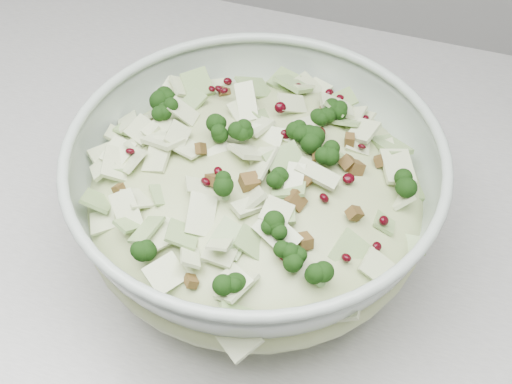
% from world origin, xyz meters
% --- Properties ---
extents(mixing_bowl, '(0.35, 0.35, 0.13)m').
position_xyz_m(mixing_bowl, '(-0.26, 1.60, 0.97)').
color(mixing_bowl, '#A7B8AB').
rests_on(mixing_bowl, counter).
extents(salad, '(0.37, 0.37, 0.13)m').
position_xyz_m(salad, '(-0.26, 1.60, 0.99)').
color(salad, '#9FAC76').
rests_on(salad, mixing_bowl).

